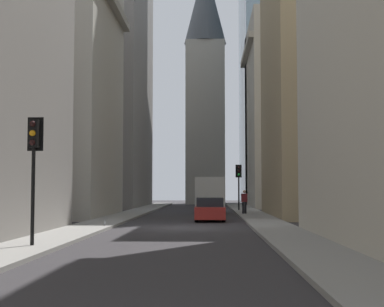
{
  "coord_description": "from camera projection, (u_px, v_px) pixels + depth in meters",
  "views": [
    {
      "loc": [
        -27.93,
        -1.36,
        1.93
      ],
      "look_at": [
        16.09,
        -0.0,
        4.72
      ],
      "focal_mm": 52.56,
      "sensor_mm": 36.0,
      "label": 1
    }
  ],
  "objects": [
    {
      "name": "traffic_light_midblock",
      "position": [
        239.0,
        177.0,
        48.06
      ],
      "size": [
        0.43,
        0.52,
        3.88
      ],
      "color": "black",
      "rests_on": "sidewalk_left"
    },
    {
      "name": "building_right_far",
      "position": [
        98.0,
        77.0,
        60.59
      ],
      "size": [
        17.6,
        10.0,
        28.03
      ],
      "color": "gray",
      "rests_on": "ground_plane"
    },
    {
      "name": "delivery_truck",
      "position": [
        210.0,
        195.0,
        45.14
      ],
      "size": [
        6.46,
        2.25,
        2.84
      ],
      "color": "silver",
      "rests_on": "ground_plane"
    },
    {
      "name": "sidewalk_right",
      "position": [
        92.0,
        226.0,
        27.93
      ],
      "size": [
        90.0,
        2.2,
        0.14
      ],
      "primitive_type": "cube",
      "color": "gray",
      "rests_on": "ground_plane"
    },
    {
      "name": "building_right_midfar",
      "position": [
        40.0,
        82.0,
        39.64
      ],
      "size": [
        12.12,
        10.5,
        18.9
      ],
      "color": "#B7B2A5",
      "rests_on": "ground_plane"
    },
    {
      "name": "pedestrian",
      "position": [
        244.0,
        201.0,
        40.95
      ],
      "size": [
        0.26,
        0.44,
        1.71
      ],
      "color": "black",
      "rests_on": "sidewalk_left"
    },
    {
      "name": "building_left_far",
      "position": [
        296.0,
        115.0,
        59.34
      ],
      "size": [
        13.69,
        10.5,
        19.49
      ],
      "color": "beige",
      "rests_on": "ground_plane"
    },
    {
      "name": "sidewalk_left",
      "position": [
        273.0,
        227.0,
        27.65
      ],
      "size": [
        90.0,
        2.2,
        0.14
      ],
      "primitive_type": "cube",
      "color": "gray",
      "rests_on": "ground_plane"
    },
    {
      "name": "building_left_midfar",
      "position": [
        340.0,
        48.0,
        39.57
      ],
      "size": [
        12.95,
        10.5,
        23.64
      ],
      "color": "#9E8966",
      "rests_on": "ground_plane"
    },
    {
      "name": "ground_plane",
      "position": [
        182.0,
        228.0,
        27.78
      ],
      "size": [
        135.0,
        135.0,
        0.0
      ],
      "primitive_type": "plane",
      "color": "#302D30"
    },
    {
      "name": "discarded_bottle",
      "position": [
        105.0,
        223.0,
        27.58
      ],
      "size": [
        0.07,
        0.07,
        0.27
      ],
      "color": "#999EA3",
      "rests_on": "sidewalk_right"
    },
    {
      "name": "traffic_light_foreground",
      "position": [
        34.0,
        150.0,
        18.07
      ],
      "size": [
        0.43,
        0.52,
        4.13
      ],
      "color": "black",
      "rests_on": "sidewalk_right"
    },
    {
      "name": "church_spire",
      "position": [
        205.0,
        76.0,
        73.14
      ],
      "size": [
        5.46,
        5.46,
        31.82
      ],
      "color": "#B7B2A5",
      "rests_on": "ground_plane"
    },
    {
      "name": "sedan_red",
      "position": [
        210.0,
        210.0,
        33.88
      ],
      "size": [
        4.3,
        1.78,
        1.42
      ],
      "color": "maroon",
      "rests_on": "ground_plane"
    }
  ]
}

